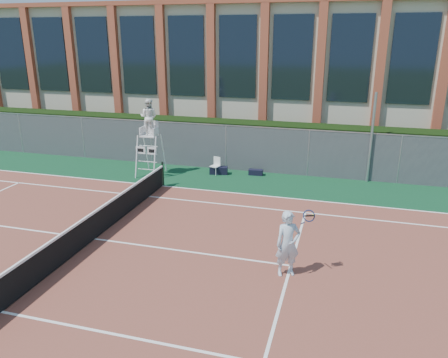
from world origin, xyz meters
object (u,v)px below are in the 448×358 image
(steel_pole, at_px, (371,138))
(tennis_player, at_px, (288,244))
(plastic_chair, at_px, (216,164))
(umpire_chair, at_px, (149,119))

(steel_pole, height_order, tennis_player, steel_pole)
(steel_pole, bearing_deg, tennis_player, -104.43)
(plastic_chair, bearing_deg, steel_pole, 6.61)
(umpire_chair, relative_size, tennis_player, 1.96)
(steel_pole, distance_m, plastic_chair, 7.17)
(steel_pole, bearing_deg, umpire_chair, -170.57)
(umpire_chair, height_order, plastic_chair, umpire_chair)
(steel_pole, height_order, plastic_chair, steel_pole)
(umpire_chair, relative_size, plastic_chair, 4.39)
(umpire_chair, xyz_separation_m, tennis_player, (7.57, -7.54, -1.70))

